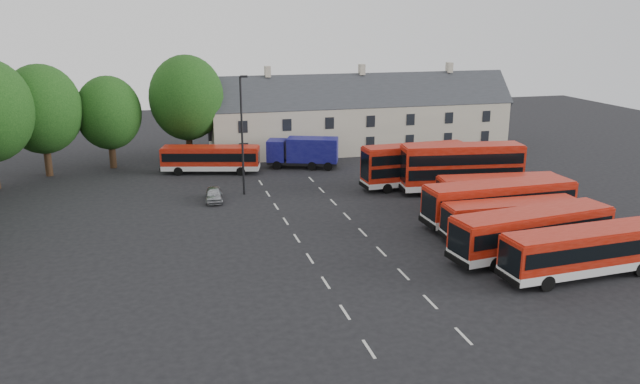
{
  "coord_description": "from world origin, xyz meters",
  "views": [
    {
      "loc": [
        -9.02,
        -39.32,
        15.48
      ],
      "look_at": [
        2.75,
        5.91,
        2.2
      ],
      "focal_mm": 35.0,
      "sensor_mm": 36.0,
      "label": 1
    }
  ],
  "objects_px": {
    "bus_dd_south": "(462,165)",
    "lamppost": "(242,132)",
    "bus_row_a": "(585,249)",
    "silver_car": "(214,194)",
    "box_truck": "(304,151)"
  },
  "relations": [
    {
      "from": "bus_dd_south",
      "to": "lamppost",
      "type": "bearing_deg",
      "value": 174.2
    },
    {
      "from": "bus_row_a",
      "to": "silver_car",
      "type": "relative_size",
      "value": 3.04
    },
    {
      "from": "box_truck",
      "to": "lamppost",
      "type": "distance_m",
      "value": 11.91
    },
    {
      "from": "box_truck",
      "to": "bus_row_a",
      "type": "bearing_deg",
      "value": -52.04
    },
    {
      "from": "bus_row_a",
      "to": "box_truck",
      "type": "xyz_separation_m",
      "value": [
        -10.09,
        31.95,
        -0.02
      ]
    },
    {
      "from": "bus_dd_south",
      "to": "box_truck",
      "type": "xyz_separation_m",
      "value": [
        -11.52,
        12.88,
        -0.73
      ]
    },
    {
      "from": "bus_dd_south",
      "to": "box_truck",
      "type": "distance_m",
      "value": 17.3
    },
    {
      "from": "bus_row_a",
      "to": "silver_car",
      "type": "xyz_separation_m",
      "value": [
        -20.38,
        22.04,
        -1.22
      ]
    },
    {
      "from": "lamppost",
      "to": "silver_car",
      "type": "bearing_deg",
      "value": -152.9
    },
    {
      "from": "box_truck",
      "to": "lamppost",
      "type": "bearing_deg",
      "value": -110.98
    },
    {
      "from": "bus_row_a",
      "to": "bus_dd_south",
      "type": "distance_m",
      "value": 19.13
    },
    {
      "from": "bus_dd_south",
      "to": "box_truck",
      "type": "relative_size",
      "value": 1.44
    },
    {
      "from": "bus_row_a",
      "to": "lamppost",
      "type": "relative_size",
      "value": 1.03
    },
    {
      "from": "box_truck",
      "to": "bus_dd_south",
      "type": "bearing_deg",
      "value": -27.76
    },
    {
      "from": "bus_row_a",
      "to": "bus_dd_south",
      "type": "bearing_deg",
      "value": 82.12
    }
  ]
}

